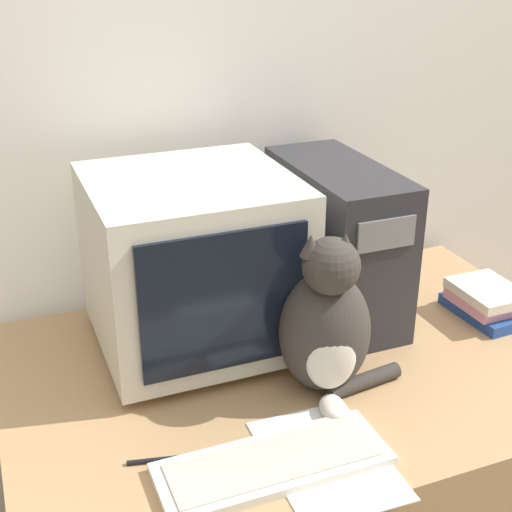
% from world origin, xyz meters
% --- Properties ---
extents(wall_back, '(7.00, 0.05, 2.50)m').
position_xyz_m(wall_back, '(0.00, 0.93, 1.25)').
color(wall_back, silver).
rests_on(wall_back, ground_plane).
extents(desk, '(1.32, 0.86, 0.75)m').
position_xyz_m(desk, '(0.00, 0.43, 0.38)').
color(desk, tan).
rests_on(desk, ground_plane).
extents(crt_monitor, '(0.43, 0.43, 0.41)m').
position_xyz_m(crt_monitor, '(-0.21, 0.59, 0.96)').
color(crt_monitor, beige).
rests_on(crt_monitor, desk).
extents(computer_tower, '(0.20, 0.44, 0.38)m').
position_xyz_m(computer_tower, '(0.16, 0.62, 0.94)').
color(computer_tower, '#28282D').
rests_on(computer_tower, desk).
extents(keyboard, '(0.42, 0.15, 0.02)m').
position_xyz_m(keyboard, '(-0.21, 0.14, 0.76)').
color(keyboard, silver).
rests_on(keyboard, desk).
extents(cat, '(0.28, 0.25, 0.36)m').
position_xyz_m(cat, '(-0.01, 0.32, 0.90)').
color(cat, '#38332D').
rests_on(cat, desk).
extents(book_stack, '(0.14, 0.21, 0.08)m').
position_xyz_m(book_stack, '(0.50, 0.46, 0.79)').
color(book_stack, '#234793').
rests_on(book_stack, desk).
extents(pen, '(0.13, 0.04, 0.01)m').
position_xyz_m(pen, '(-0.39, 0.23, 0.76)').
color(pen, black).
rests_on(pen, desk).
extents(paper_sheet, '(0.22, 0.30, 0.00)m').
position_xyz_m(paper_sheet, '(-0.11, 0.12, 0.75)').
color(paper_sheet, white).
rests_on(paper_sheet, desk).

